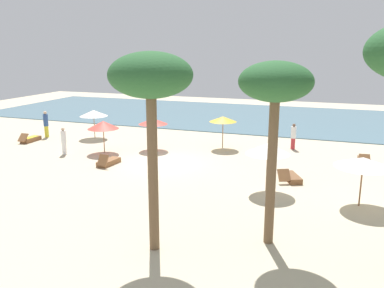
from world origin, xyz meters
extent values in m
plane|color=beige|center=(0.00, 0.00, 0.00)|extent=(60.00, 60.00, 0.00)
cube|color=slate|center=(0.00, 17.00, 0.03)|extent=(48.00, 16.00, 0.06)
cylinder|color=brown|center=(-1.77, 2.74, 0.98)|extent=(0.06, 0.06, 1.96)
cone|color=#D84C3F|center=(-1.77, 2.74, 1.83)|extent=(1.85, 1.85, 0.37)
cylinder|color=olive|center=(-7.20, 4.35, 0.99)|extent=(0.05, 0.05, 1.98)
cone|color=silver|center=(-7.20, 4.35, 1.81)|extent=(1.98, 1.98, 0.44)
cylinder|color=brown|center=(6.37, -2.64, 1.11)|extent=(0.05, 0.05, 2.21)
cone|color=white|center=(6.37, -2.64, 2.02)|extent=(1.99, 1.99, 0.49)
cylinder|color=brown|center=(-4.31, 0.96, 0.97)|extent=(0.06, 0.06, 1.94)
cone|color=#D84C3F|center=(-4.31, 0.96, 1.75)|extent=(1.92, 1.92, 0.49)
cylinder|color=brown|center=(10.29, -3.07, 1.02)|extent=(0.06, 0.06, 2.03)
cone|color=white|center=(10.29, -3.07, 1.88)|extent=(2.27, 2.27, 0.40)
cylinder|color=brown|center=(2.33, 4.52, 1.02)|extent=(0.05, 0.05, 2.04)
cone|color=gold|center=(2.33, 4.52, 1.92)|extent=(1.75, 1.75, 0.34)
cube|color=brown|center=(10.85, 3.74, 0.14)|extent=(0.76, 1.56, 0.28)
cube|color=brown|center=(10.77, 3.05, 0.42)|extent=(0.62, 0.53, 0.54)
cube|color=#26262D|center=(10.85, 3.74, 0.30)|extent=(0.62, 1.10, 0.03)
cube|color=brown|center=(7.29, -0.63, 0.14)|extent=(1.19, 1.61, 0.28)
cube|color=brown|center=(6.99, -1.26, 0.42)|extent=(0.72, 0.69, 0.53)
cube|color=brown|center=(-10.77, 1.86, 0.14)|extent=(0.62, 1.51, 0.28)
cube|color=brown|center=(-10.78, 1.16, 0.42)|extent=(0.58, 0.51, 0.52)
cube|color=yellow|center=(-10.77, 1.86, 0.30)|extent=(0.53, 1.06, 0.03)
cube|color=brown|center=(-2.64, -1.30, 0.14)|extent=(0.76, 1.56, 0.28)
cube|color=brown|center=(-2.56, -1.99, 0.44)|extent=(0.61, 0.45, 0.59)
cylinder|color=yellow|center=(-10.62, 3.36, 0.41)|extent=(0.40, 0.40, 0.83)
cylinder|color=#2D4C8C|center=(-10.62, 3.36, 1.26)|extent=(0.47, 0.47, 0.86)
sphere|color=beige|center=(-10.62, 3.36, 1.80)|extent=(0.23, 0.23, 0.23)
cylinder|color=#BF3338|center=(6.65, 5.81, 0.36)|extent=(0.32, 0.32, 0.72)
cylinder|color=white|center=(6.65, 5.81, 1.10)|extent=(0.38, 0.38, 0.75)
sphere|color=brown|center=(6.65, 5.81, 1.56)|extent=(0.20, 0.20, 0.20)
cylinder|color=white|center=(-6.38, -0.24, 0.36)|extent=(0.36, 0.36, 0.72)
cylinder|color=white|center=(-6.38, -0.24, 1.09)|extent=(0.42, 0.42, 0.75)
sphere|color=beige|center=(-6.38, -0.24, 1.56)|extent=(0.20, 0.20, 0.20)
cylinder|color=brown|center=(3.87, -9.22, 2.58)|extent=(0.32, 0.32, 5.15)
ellipsoid|color=#285B2D|center=(3.87, -9.22, 5.60)|extent=(2.53, 2.53, 1.39)
cylinder|color=brown|center=(7.29, -7.53, 2.48)|extent=(0.31, 0.31, 4.97)
ellipsoid|color=#285B2D|center=(7.29, -7.53, 5.37)|extent=(2.31, 2.31, 1.27)
camera|label=1|loc=(9.10, -20.12, 6.39)|focal=37.80mm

